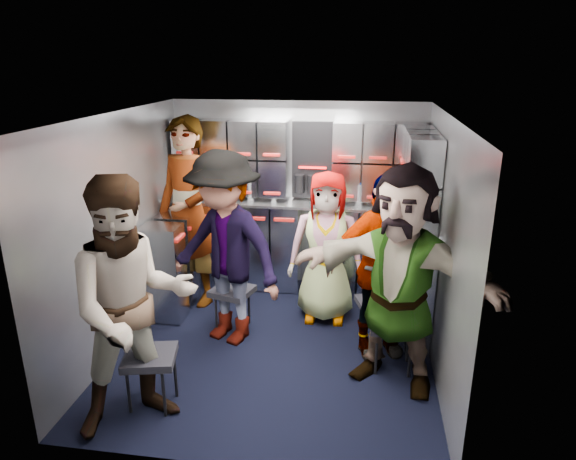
# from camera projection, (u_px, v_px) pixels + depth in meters

# --- Properties ---
(floor) EXTENTS (3.00, 3.00, 0.00)m
(floor) POSITION_uv_depth(u_px,v_px,m) (275.00, 346.00, 4.76)
(floor) COLOR black
(floor) RESTS_ON ground
(wall_back) EXTENTS (2.80, 0.04, 2.10)m
(wall_back) POSITION_uv_depth(u_px,v_px,m) (297.00, 195.00, 5.82)
(wall_back) COLOR #91979F
(wall_back) RESTS_ON ground
(wall_left) EXTENTS (0.04, 3.00, 2.10)m
(wall_left) POSITION_uv_depth(u_px,v_px,m) (121.00, 231.00, 4.62)
(wall_left) COLOR #91979F
(wall_left) RESTS_ON ground
(wall_right) EXTENTS (0.04, 3.00, 2.10)m
(wall_right) POSITION_uv_depth(u_px,v_px,m) (442.00, 248.00, 4.22)
(wall_right) COLOR #91979F
(wall_right) RESTS_ON ground
(ceiling) EXTENTS (2.80, 3.00, 0.02)m
(ceiling) POSITION_uv_depth(u_px,v_px,m) (273.00, 115.00, 4.08)
(ceiling) COLOR silver
(ceiling) RESTS_ON wall_back
(cart_bank_back) EXTENTS (2.68, 0.38, 0.99)m
(cart_bank_back) POSITION_uv_depth(u_px,v_px,m) (295.00, 247.00, 5.81)
(cart_bank_back) COLOR #999FA8
(cart_bank_back) RESTS_ON ground
(cart_bank_left) EXTENTS (0.38, 0.76, 0.99)m
(cart_bank_left) POSITION_uv_depth(u_px,v_px,m) (171.00, 266.00, 5.29)
(cart_bank_left) COLOR #999FA8
(cart_bank_left) RESTS_ON ground
(counter) EXTENTS (2.68, 0.42, 0.03)m
(counter) POSITION_uv_depth(u_px,v_px,m) (295.00, 203.00, 5.64)
(counter) COLOR #AFB1B6
(counter) RESTS_ON cart_bank_back
(locker_bank_back) EXTENTS (2.68, 0.28, 0.82)m
(locker_bank_back) POSITION_uv_depth(u_px,v_px,m) (296.00, 159.00, 5.54)
(locker_bank_back) COLOR #999FA8
(locker_bank_back) RESTS_ON wall_back
(locker_bank_right) EXTENTS (0.28, 1.00, 0.82)m
(locker_bank_right) POSITION_uv_depth(u_px,v_px,m) (420.00, 176.00, 4.76)
(locker_bank_right) COLOR #999FA8
(locker_bank_right) RESTS_ON wall_right
(right_cabinet) EXTENTS (0.28, 1.20, 1.00)m
(right_cabinet) POSITION_uv_depth(u_px,v_px,m) (412.00, 279.00, 4.98)
(right_cabinet) COLOR #999FA8
(right_cabinet) RESTS_ON ground
(coffee_niche) EXTENTS (0.46, 0.16, 0.84)m
(coffee_niche) POSITION_uv_depth(u_px,v_px,m) (313.00, 161.00, 5.58)
(coffee_niche) COLOR black
(coffee_niche) RESTS_ON wall_back
(red_latch_strip) EXTENTS (2.60, 0.02, 0.03)m
(red_latch_strip) POSITION_uv_depth(u_px,v_px,m) (292.00, 220.00, 5.49)
(red_latch_strip) COLOR #B51813
(red_latch_strip) RESTS_ON cart_bank_back
(jump_seat_near_left) EXTENTS (0.44, 0.43, 0.44)m
(jump_seat_near_left) POSITION_uv_depth(u_px,v_px,m) (150.00, 360.00, 3.83)
(jump_seat_near_left) COLOR black
(jump_seat_near_left) RESTS_ON ground
(jump_seat_mid_left) EXTENTS (0.44, 0.43, 0.43)m
(jump_seat_mid_left) POSITION_uv_depth(u_px,v_px,m) (232.00, 293.00, 4.95)
(jump_seat_mid_left) COLOR black
(jump_seat_mid_left) RESTS_ON ground
(jump_seat_center) EXTENTS (0.35, 0.33, 0.41)m
(jump_seat_center) POSITION_uv_depth(u_px,v_px,m) (327.00, 277.00, 5.34)
(jump_seat_center) COLOR black
(jump_seat_center) RESTS_ON ground
(jump_seat_mid_right) EXTENTS (0.43, 0.42, 0.41)m
(jump_seat_mid_right) POSITION_uv_depth(u_px,v_px,m) (377.00, 305.00, 4.74)
(jump_seat_mid_right) COLOR black
(jump_seat_mid_right) RESTS_ON ground
(jump_seat_near_right) EXTENTS (0.39, 0.37, 0.44)m
(jump_seat_near_right) POSITION_uv_depth(u_px,v_px,m) (394.00, 327.00, 4.30)
(jump_seat_near_right) COLOR black
(jump_seat_near_right) RESTS_ON ground
(attendant_standing) EXTENTS (0.85, 0.69, 2.00)m
(attendant_standing) POSITION_uv_depth(u_px,v_px,m) (189.00, 213.00, 5.34)
(attendant_standing) COLOR black
(attendant_standing) RESTS_ON ground
(attendant_arc_a) EXTENTS (1.14, 1.09, 1.85)m
(attendant_arc_a) POSITION_uv_depth(u_px,v_px,m) (133.00, 307.00, 3.50)
(attendant_arc_a) COLOR black
(attendant_arc_a) RESTS_ON ground
(attendant_arc_b) EXTENTS (1.33, 1.07, 1.80)m
(attendant_arc_b) POSITION_uv_depth(u_px,v_px,m) (225.00, 249.00, 4.61)
(attendant_arc_b) COLOR black
(attendant_arc_b) RESTS_ON ground
(attendant_arc_c) EXTENTS (0.75, 0.50, 1.52)m
(attendant_arc_c) POSITION_uv_depth(u_px,v_px,m) (326.00, 247.00, 5.05)
(attendant_arc_c) COLOR black
(attendant_arc_c) RESTS_ON ground
(attendant_arc_d) EXTENTS (1.05, 0.74, 1.65)m
(attendant_arc_d) POSITION_uv_depth(u_px,v_px,m) (380.00, 267.00, 4.42)
(attendant_arc_d) COLOR black
(attendant_arc_d) RESTS_ON ground
(attendant_arc_e) EXTENTS (1.76, 1.14, 1.82)m
(attendant_arc_e) POSITION_uv_depth(u_px,v_px,m) (399.00, 279.00, 3.97)
(attendant_arc_e) COLOR black
(attendant_arc_e) RESTS_ON ground
(bottle_left) EXTENTS (0.06, 0.06, 0.23)m
(bottle_left) POSITION_uv_depth(u_px,v_px,m) (274.00, 192.00, 5.58)
(bottle_left) COLOR white
(bottle_left) RESTS_ON counter
(bottle_mid) EXTENTS (0.07, 0.07, 0.24)m
(bottle_mid) POSITION_uv_depth(u_px,v_px,m) (250.00, 191.00, 5.62)
(bottle_mid) COLOR white
(bottle_mid) RESTS_ON counter
(bottle_right) EXTENTS (0.07, 0.07, 0.23)m
(bottle_right) POSITION_uv_depth(u_px,v_px,m) (359.00, 195.00, 5.45)
(bottle_right) COLOR white
(bottle_right) RESTS_ON counter
(cup_left) EXTENTS (0.09, 0.09, 0.09)m
(cup_left) POSITION_uv_depth(u_px,v_px,m) (212.00, 196.00, 5.69)
(cup_left) COLOR beige
(cup_left) RESTS_ON counter
(cup_right) EXTENTS (0.08, 0.08, 0.09)m
(cup_right) POSITION_uv_depth(u_px,v_px,m) (385.00, 203.00, 5.42)
(cup_right) COLOR beige
(cup_right) RESTS_ON counter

